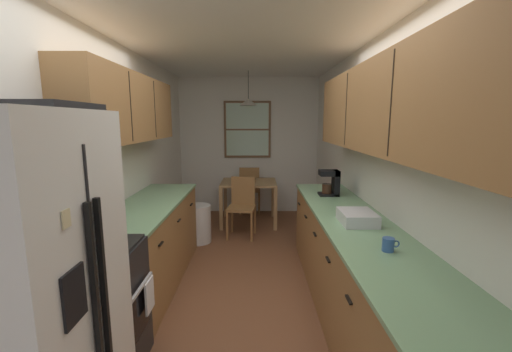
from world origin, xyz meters
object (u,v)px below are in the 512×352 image
dining_table (250,188)px  stove_range (92,310)px  refrigerator (19,313)px  storage_canister (114,217)px  table_serving_bowl (250,181)px  dining_chair_near (243,204)px  dining_chair_far (251,188)px  coffee_maker (332,182)px  trash_bin (200,224)px  microwave_over_range (57,130)px  mug_by_coffeemaker (390,245)px  dish_rack (358,217)px

dining_table → stove_range: bearing=-106.5°
stove_range → refrigerator: bearing=-85.4°
storage_canister → table_serving_bowl: bearing=70.5°
dining_chair_near → dining_chair_far: 1.21m
dining_table → coffee_maker: 2.06m
dining_table → table_serving_bowl: table_serving_bowl is taller
dining_table → trash_bin: 1.19m
dining_chair_far → storage_canister: (-1.01, -3.54, 0.50)m
microwave_over_range → dining_chair_far: size_ratio=0.67×
refrigerator → dining_chair_far: size_ratio=2.00×
dining_chair_far → table_serving_bowl: 0.74m
dining_chair_near → mug_by_coffeemaker: mug_by_coffeemaker is taller
microwave_over_range → dish_rack: (2.10, 0.60, -0.74)m
refrigerator → dining_table: 4.21m
stove_range → dining_chair_near: bearing=71.8°
storage_canister → table_serving_bowl: size_ratio=0.95×
coffee_maker → mug_by_coffeemaker: 1.64m
stove_range → table_serving_bowl: stove_range is taller
dining_table → dish_rack: dish_rack is taller
dining_chair_near → mug_by_coffeemaker: size_ratio=7.84×
refrigerator → dining_table: size_ratio=1.94×
dining_chair_near → coffee_maker: 1.67m
stove_range → mug_by_coffeemaker: bearing=0.2°
storage_canister → dish_rack: bearing=4.3°
microwave_over_range → coffee_maker: microwave_over_range is taller
microwave_over_range → dining_table: size_ratio=0.65×
refrigerator → stove_range: size_ratio=1.64×
storage_canister → coffee_maker: size_ratio=0.67×
refrigerator → table_serving_bowl: size_ratio=8.70×
mug_by_coffeemaker → microwave_over_range: bearing=-179.9°
mug_by_coffeemaker → table_serving_bowl: 3.45m
microwave_over_range → dining_chair_near: 3.20m
coffee_maker → mug_by_coffeemaker: coffee_maker is taller
dining_chair_far → storage_canister: storage_canister is taller
dining_chair_near → coffee_maker: coffee_maker is taller
refrigerator → table_serving_bowl: refrigerator is taller
trash_bin → dining_chair_far: bearing=64.5°
refrigerator → coffee_maker: (1.94, 2.34, 0.15)m
dining_table → mug_by_coffeemaker: 3.55m
stove_range → dish_rack: (1.98, 0.60, 0.48)m
stove_range → coffee_maker: 2.65m
stove_range → dining_table: 3.54m
refrigerator → dining_table: bearing=77.0°
dining_chair_near → mug_by_coffeemaker: bearing=-68.6°
dining_chair_far → refrigerator: bearing=-101.4°
storage_canister → coffee_maker: bearing=30.8°
dining_table → dining_chair_near: bearing=-98.3°
dining_table → mug_by_coffeemaker: mug_by_coffeemaker is taller
microwave_over_range → dining_chair_far: bearing=74.3°
trash_bin → dish_rack: 2.63m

